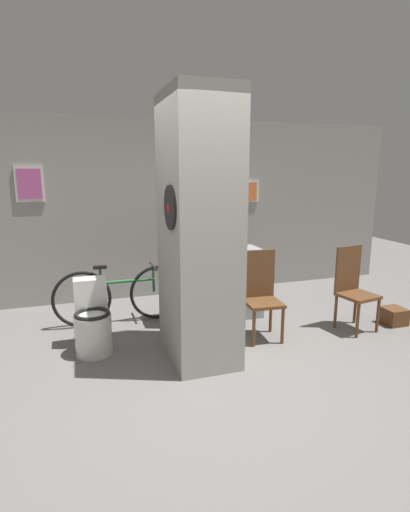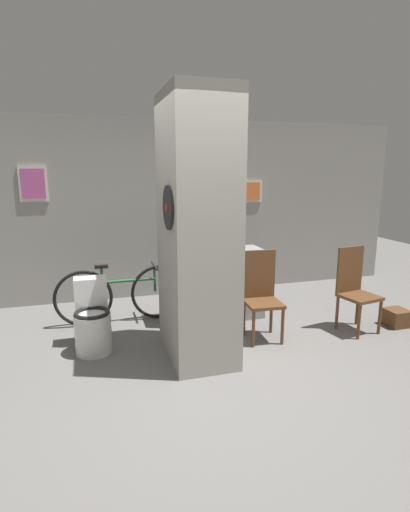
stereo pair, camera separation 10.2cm
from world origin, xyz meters
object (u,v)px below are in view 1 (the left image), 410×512
chair_near_pillar (261,292)px  bottle_tall (200,243)px  toilet (93,322)px  bicycle (121,295)px  chair_by_doorway (353,286)px

chair_near_pillar → bottle_tall: 0.98m
toilet → bicycle: size_ratio=0.46×
bicycle → bottle_tall: bearing=-12.2°
toilet → bicycle: bicycle is taller
bicycle → bottle_tall: 1.17m
toilet → bicycle: bearing=62.9°
toilet → chair_by_doorway: (3.00, -0.29, 0.21)m
toilet → bottle_tall: (1.34, 0.52, 0.68)m
chair_by_doorway → bottle_tall: size_ratio=3.38×
toilet → chair_near_pillar: bearing=-5.7°
chair_near_pillar → bottle_tall: bottle_tall is taller
toilet → chair_by_doorway: 3.02m
bicycle → toilet: bearing=-117.1°
chair_by_doorway → bicycle: 2.82m
toilet → chair_near_pillar: size_ratio=0.75×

